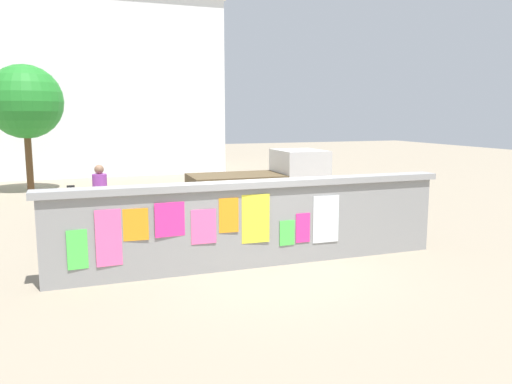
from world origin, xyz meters
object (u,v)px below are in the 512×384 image
(auto_rickshaw_truck, at_px, (265,186))
(bicycle_near, at_px, (93,235))
(tree_roadside, at_px, (25,102))
(motorcycle, at_px, (186,229))
(person_walking, at_px, (100,191))
(bicycle_far, at_px, (78,207))

(auto_rickshaw_truck, height_order, bicycle_near, auto_rickshaw_truck)
(auto_rickshaw_truck, distance_m, tree_roadside, 10.08)
(bicycle_near, bearing_deg, auto_rickshaw_truck, 22.30)
(motorcycle, bearing_deg, auto_rickshaw_truck, 42.20)
(bicycle_near, relative_size, tree_roadside, 0.37)
(tree_roadside, bearing_deg, person_walking, -74.73)
(auto_rickshaw_truck, relative_size, bicycle_far, 2.12)
(auto_rickshaw_truck, height_order, tree_roadside, tree_roadside)
(bicycle_far, bearing_deg, bicycle_near, -85.87)
(motorcycle, xyz_separation_m, person_walking, (-1.53, 2.45, 0.52))
(bicycle_near, relative_size, person_walking, 1.03)
(person_walking, height_order, tree_roadside, tree_roadside)
(bicycle_far, bearing_deg, auto_rickshaw_truck, -18.53)
(auto_rickshaw_truck, xyz_separation_m, motorcycle, (-2.67, -2.42, -0.44))
(auto_rickshaw_truck, height_order, motorcycle, auto_rickshaw_truck)
(bicycle_near, distance_m, tree_roadside, 9.97)
(bicycle_near, xyz_separation_m, person_walking, (0.26, 1.86, 0.62))
(motorcycle, distance_m, person_walking, 2.94)
(bicycle_far, distance_m, tree_roadside, 6.80)
(bicycle_near, height_order, tree_roadside, tree_roadside)
(motorcycle, distance_m, tree_roadside, 10.95)
(motorcycle, bearing_deg, tree_roadside, 109.78)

